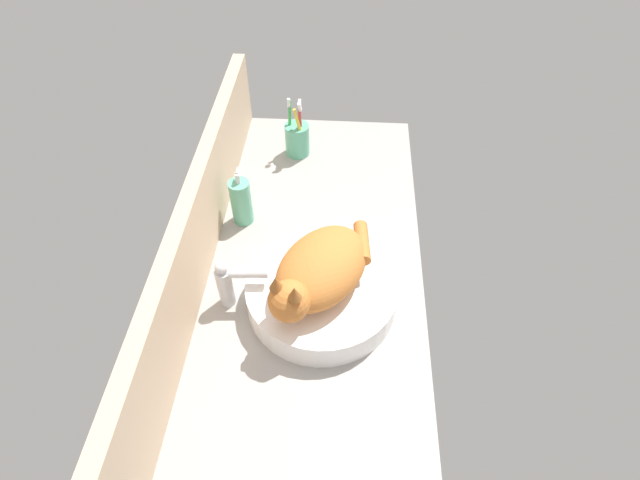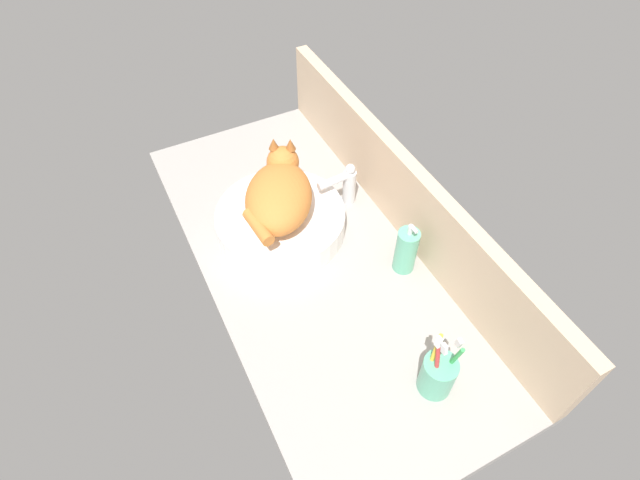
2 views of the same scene
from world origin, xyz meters
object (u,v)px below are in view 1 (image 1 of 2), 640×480
at_px(cat, 319,271).
at_px(faucet, 229,282).
at_px(toothbrush_cup, 297,138).
at_px(soap_dispenser, 241,201).
at_px(sink_basin, 322,292).

relative_size(cat, faucet, 2.22).
xyz_separation_m(faucet, toothbrush_cup, (0.57, -0.10, -0.02)).
relative_size(faucet, soap_dispenser, 0.84).
bearing_deg(sink_basin, faucet, 93.77).
xyz_separation_m(soap_dispenser, toothbrush_cup, (0.30, -0.12, -0.01)).
distance_m(cat, toothbrush_cup, 0.58).
bearing_deg(soap_dispenser, toothbrush_cup, -21.39).
height_order(sink_basin, toothbrush_cup, toothbrush_cup).
bearing_deg(sink_basin, toothbrush_cup, 11.04).
xyz_separation_m(cat, soap_dispenser, (0.27, 0.22, -0.06)).
bearing_deg(sink_basin, cat, 153.68).
distance_m(sink_basin, faucet, 0.21).
bearing_deg(soap_dispenser, sink_basin, -138.58).
relative_size(sink_basin, faucet, 2.53).
relative_size(cat, soap_dispenser, 1.86).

